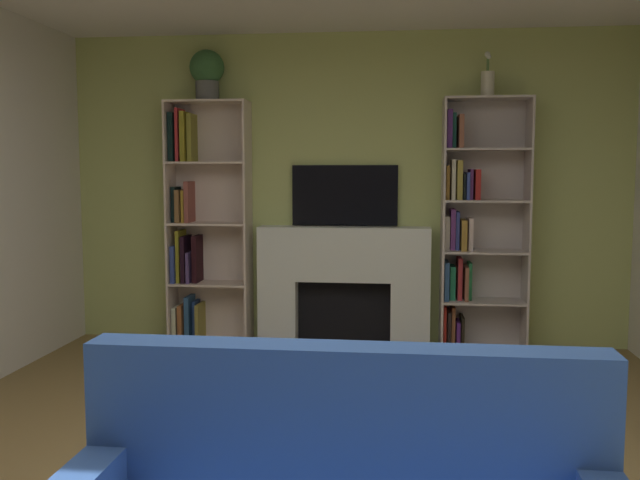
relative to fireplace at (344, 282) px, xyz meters
name	(u,v)px	position (x,y,z in m)	size (l,w,h in m)	color
wall_back_accent	(345,190)	(0.00, 0.16, 0.79)	(4.92, 0.06, 2.67)	#BAC76F
fireplace	(344,282)	(0.00, 0.00, 0.00)	(1.56, 0.55, 1.03)	white
tv	(345,195)	(0.00, 0.10, 0.74)	(0.91, 0.06, 0.52)	black
bookshelf_left	(200,227)	(-1.26, 0.02, 0.46)	(0.70, 0.31, 2.10)	beige
bookshelf_right	(473,228)	(1.08, 0.01, 0.48)	(0.70, 0.34, 2.10)	beige
potted_plant	(207,72)	(-1.17, -0.02, 1.79)	(0.29, 0.29, 0.43)	#565958
vase_with_flowers	(488,83)	(1.17, -0.02, 1.67)	(0.11, 0.11, 0.37)	beige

